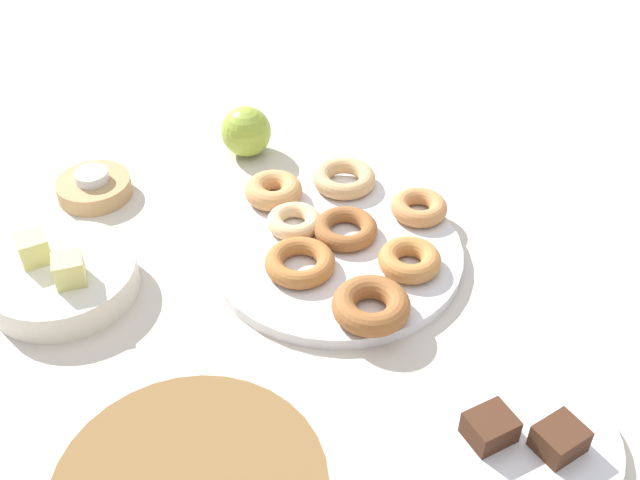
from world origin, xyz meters
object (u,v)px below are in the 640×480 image
object	(u,v)px
donut_2	(371,305)
donut_3	(345,229)
tealight	(92,176)
apple	(246,132)
donut_4	(410,260)
candle_holder	(94,188)
brownie_near	(560,439)
fruit_bowl	(63,279)
melon_chunk_right	(33,249)
donut_1	(419,207)
donut_6	(301,264)
donut_7	(294,221)
donut_plate	(336,252)
brownie_far	(490,427)
cake_plate	(522,441)
melon_chunk_left	(69,270)
donut_5	(344,179)
donut_0	(274,190)

from	to	relation	value
donut_2	donut_3	xyz separation A→B (m)	(0.13, -0.08, -0.00)
tealight	apple	world-z (taller)	apple
donut_4	tealight	size ratio (longest dim) A/B	1.68
donut_4	candle_holder	bearing A→B (deg)	25.93
tealight	brownie_near	bearing A→B (deg)	-170.38
fruit_bowl	melon_chunk_right	distance (m)	0.05
tealight	candle_holder	bearing A→B (deg)	0.00
donut_1	donut_2	xyz separation A→B (m)	(-0.09, 0.19, 0.00)
donut_3	donut_6	size ratio (longest dim) A/B	0.96
donut_7	donut_1	bearing A→B (deg)	-122.63
donut_3	brownie_near	bearing A→B (deg)	169.33
donut_plate	tealight	size ratio (longest dim) A/B	6.94
donut_4	brownie_near	size ratio (longest dim) A/B	1.72
brownie_far	apple	xyz separation A→B (m)	(0.61, -0.16, 0.01)
donut_1	cake_plate	world-z (taller)	donut_1
brownie_near	candle_holder	world-z (taller)	brownie_near
cake_plate	donut_2	bearing A→B (deg)	-1.87
donut_7	melon_chunk_left	world-z (taller)	melon_chunk_left
candle_holder	melon_chunk_left	size ratio (longest dim) A/B	3.01
cake_plate	donut_plate	bearing A→B (deg)	-10.14
donut_7	tealight	bearing A→B (deg)	29.76
donut_3	melon_chunk_left	xyz separation A→B (m)	(0.14, 0.33, 0.03)
donut_plate	donut_6	world-z (taller)	donut_6
donut_2	donut_7	bearing A→B (deg)	-12.24
cake_plate	fruit_bowl	size ratio (longest dim) A/B	1.09
donut_7	brownie_far	world-z (taller)	brownie_far
fruit_bowl	apple	bearing A→B (deg)	-75.38
melon_chunk_right	donut_7	bearing A→B (deg)	-116.00
donut_4	brownie_near	distance (m)	0.30
donut_3	candle_holder	distance (m)	0.39
donut_3	apple	world-z (taller)	apple
donut_5	donut_7	xyz separation A→B (m)	(-0.03, 0.12, -0.00)
donut_4	cake_plate	xyz separation A→B (m)	(-0.26, 0.10, -0.02)
donut_5	brownie_near	xyz separation A→B (m)	(-0.48, 0.15, -0.00)
donut_0	donut_1	size ratio (longest dim) A/B	1.05
donut_0	donut_3	distance (m)	0.13
donut_plate	donut_1	bearing A→B (deg)	-100.29
donut_plate	donut_3	distance (m)	0.03
melon_chunk_left	melon_chunk_right	distance (m)	0.07
donut_3	fruit_bowl	size ratio (longest dim) A/B	0.46
cake_plate	apple	size ratio (longest dim) A/B	2.58
donut_4	melon_chunk_right	bearing A→B (deg)	49.11
brownie_near	tealight	distance (m)	0.73
cake_plate	melon_chunk_right	bearing A→B (deg)	24.11
donut_0	candle_holder	xyz separation A→B (m)	(0.20, 0.18, -0.02)
donut_plate	tealight	world-z (taller)	tealight
donut_2	cake_plate	size ratio (longest dim) A/B	0.47
donut_0	donut_7	size ratio (longest dim) A/B	1.11
donut_1	tealight	world-z (taller)	tealight
brownie_far	melon_chunk_right	bearing A→B (deg)	22.85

